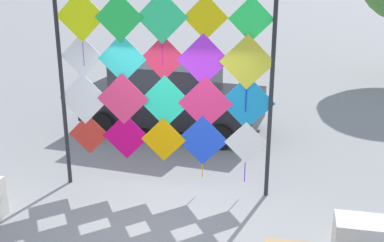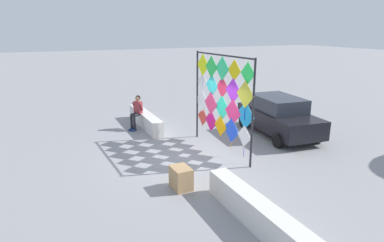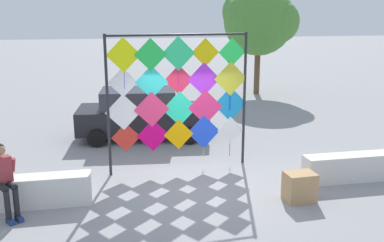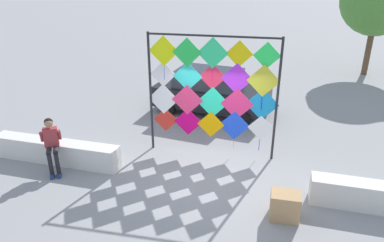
{
  "view_description": "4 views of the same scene",
  "coord_description": "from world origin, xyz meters",
  "px_view_note": "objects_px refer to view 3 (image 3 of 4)",
  "views": [
    {
      "loc": [
        1.79,
        -6.02,
        3.79
      ],
      "look_at": [
        0.31,
        0.9,
        1.44
      ],
      "focal_mm": 44.78,
      "sensor_mm": 36.0,
      "label": 1
    },
    {
      "loc": [
        9.67,
        -4.3,
        4.3
      ],
      "look_at": [
        -0.58,
        0.35,
        1.14
      ],
      "focal_mm": 31.01,
      "sensor_mm": 36.0,
      "label": 2
    },
    {
      "loc": [
        -2.1,
        -9.26,
        3.94
      ],
      "look_at": [
        -0.19,
        0.11,
        1.57
      ],
      "focal_mm": 41.1,
      "sensor_mm": 36.0,
      "label": 3
    },
    {
      "loc": [
        1.66,
        -7.94,
        5.22
      ],
      "look_at": [
        -0.57,
        0.36,
        1.41
      ],
      "focal_mm": 34.27,
      "sensor_mm": 36.0,
      "label": 4
    }
  ],
  "objects_px": {
    "seated_vendor": "(4,175)",
    "tree_palm_like": "(259,19)",
    "parked_car": "(142,113)",
    "cardboard_box_large": "(300,187)",
    "kite_display_rack": "(179,92)"
  },
  "relations": [
    {
      "from": "seated_vendor",
      "to": "tree_palm_like",
      "type": "distance_m",
      "value": 15.45
    },
    {
      "from": "seated_vendor",
      "to": "parked_car",
      "type": "relative_size",
      "value": 0.35
    },
    {
      "from": "cardboard_box_large",
      "to": "tree_palm_like",
      "type": "bearing_deg",
      "value": 74.5
    },
    {
      "from": "seated_vendor",
      "to": "parked_car",
      "type": "xyz_separation_m",
      "value": [
        3.13,
        5.16,
        -0.07
      ]
    },
    {
      "from": "cardboard_box_large",
      "to": "kite_display_rack",
      "type": "bearing_deg",
      "value": 131.44
    },
    {
      "from": "seated_vendor",
      "to": "tree_palm_like",
      "type": "relative_size",
      "value": 0.28
    },
    {
      "from": "seated_vendor",
      "to": "tree_palm_like",
      "type": "height_order",
      "value": "tree_palm_like"
    },
    {
      "from": "parked_car",
      "to": "cardboard_box_large",
      "type": "relative_size",
      "value": 6.67
    },
    {
      "from": "parked_car",
      "to": "tree_palm_like",
      "type": "xyz_separation_m",
      "value": [
        6.28,
        6.78,
        2.83
      ]
    },
    {
      "from": "kite_display_rack",
      "to": "seated_vendor",
      "type": "xyz_separation_m",
      "value": [
        -3.81,
        -2.07,
        -1.12
      ]
    },
    {
      "from": "seated_vendor",
      "to": "cardboard_box_large",
      "type": "bearing_deg",
      "value": -3.83
    },
    {
      "from": "seated_vendor",
      "to": "parked_car",
      "type": "height_order",
      "value": "parked_car"
    },
    {
      "from": "parked_car",
      "to": "seated_vendor",
      "type": "bearing_deg",
      "value": -121.21
    },
    {
      "from": "parked_car",
      "to": "tree_palm_like",
      "type": "height_order",
      "value": "tree_palm_like"
    },
    {
      "from": "kite_display_rack",
      "to": "tree_palm_like",
      "type": "bearing_deg",
      "value": 60.44
    }
  ]
}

